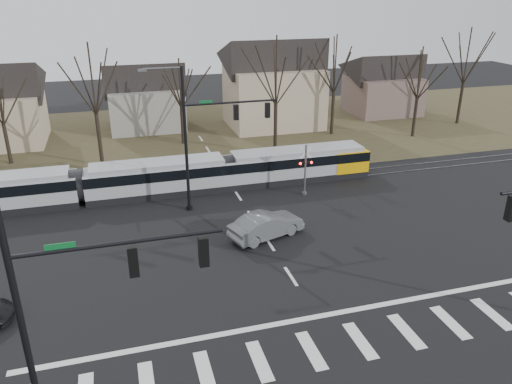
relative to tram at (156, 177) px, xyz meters
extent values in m
plane|color=black|center=(5.92, -16.00, -1.44)|extent=(140.00, 140.00, 0.00)
cube|color=#38331E|center=(5.92, 16.00, -1.44)|extent=(140.00, 28.00, 0.01)
cube|color=silver|center=(-2.48, -20.00, -1.44)|extent=(0.60, 2.60, 0.01)
cube|color=silver|center=(-0.08, -20.00, -1.44)|extent=(0.60, 2.60, 0.01)
cube|color=silver|center=(2.32, -20.00, -1.44)|extent=(0.60, 2.60, 0.01)
cube|color=silver|center=(4.72, -20.00, -1.44)|extent=(0.60, 2.60, 0.01)
cube|color=silver|center=(7.12, -20.00, -1.44)|extent=(0.60, 2.60, 0.01)
cube|color=silver|center=(9.52, -20.00, -1.44)|extent=(0.60, 2.60, 0.01)
cube|color=silver|center=(11.92, -20.00, -1.44)|extent=(0.60, 2.60, 0.01)
cube|color=silver|center=(14.32, -20.00, -1.44)|extent=(0.60, 2.60, 0.01)
cube|color=silver|center=(5.92, -17.80, -1.44)|extent=(28.00, 0.35, 0.01)
cube|color=silver|center=(5.92, -14.00, -1.44)|extent=(0.18, 2.00, 0.01)
cube|color=silver|center=(5.92, -10.00, -1.44)|extent=(0.18, 2.00, 0.01)
cube|color=silver|center=(5.92, -6.00, -1.44)|extent=(0.18, 2.00, 0.01)
cube|color=silver|center=(5.92, -2.00, -1.44)|extent=(0.18, 2.00, 0.01)
cube|color=silver|center=(5.92, 2.00, -1.44)|extent=(0.18, 2.00, 0.01)
cube|color=silver|center=(5.92, 6.00, -1.44)|extent=(0.18, 2.00, 0.01)
cube|color=silver|center=(5.92, 10.00, -1.44)|extent=(0.18, 2.00, 0.01)
cube|color=silver|center=(5.92, 14.00, -1.44)|extent=(0.18, 2.00, 0.01)
cube|color=#59595E|center=(5.92, -0.90, -1.41)|extent=(90.00, 0.12, 0.06)
cube|color=#59595E|center=(5.92, 0.50, -1.41)|extent=(90.00, 0.12, 0.06)
cube|color=gray|center=(0.16, 0.00, -0.12)|extent=(10.89, 2.54, 2.65)
cube|color=black|center=(0.16, 0.00, 0.42)|extent=(10.91, 2.58, 0.77)
cube|color=gray|center=(11.51, 0.00, -0.12)|extent=(11.80, 2.54, 2.65)
cube|color=black|center=(11.51, 0.00, 0.42)|extent=(11.82, 2.58, 0.77)
cube|color=#ECA807|center=(15.96, 0.00, -0.04)|extent=(2.90, 2.60, 1.77)
imported|color=#5A5F63|center=(6.01, -9.09, -0.62)|extent=(4.81, 6.06, 1.64)
cylinder|color=black|center=(-6.08, -22.00, 3.66)|extent=(0.22, 0.22, 10.20)
cylinder|color=black|center=(-2.83, -22.00, 6.16)|extent=(6.50, 0.14, 0.14)
cube|color=#0C5926|center=(-4.58, -22.00, 6.31)|extent=(0.90, 0.03, 0.22)
cube|color=black|center=(-2.50, -22.00, 5.46)|extent=(0.32, 0.32, 1.05)
sphere|color=#FF0C07|center=(-2.50, -22.00, 5.79)|extent=(0.22, 0.22, 0.22)
cube|color=black|center=(-0.23, -22.00, 5.46)|extent=(0.32, 0.32, 1.05)
sphere|color=#FF0C07|center=(-0.23, -22.00, 5.79)|extent=(0.22, 0.22, 0.22)
cube|color=black|center=(12.07, -22.00, 5.46)|extent=(0.32, 0.32, 1.05)
cylinder|color=black|center=(1.92, -3.50, 3.66)|extent=(0.22, 0.22, 10.20)
cylinder|color=black|center=(1.92, -3.50, -1.29)|extent=(0.44, 0.44, 0.30)
cylinder|color=black|center=(5.17, -3.50, 6.16)|extent=(6.50, 0.14, 0.14)
cube|color=#0C5926|center=(3.42, -3.50, 6.31)|extent=(0.90, 0.03, 0.22)
cube|color=black|center=(5.50, -3.50, 5.46)|extent=(0.32, 0.32, 1.05)
sphere|color=#FF0C07|center=(5.50, -3.50, 5.79)|extent=(0.22, 0.22, 0.22)
cube|color=black|center=(7.77, -3.50, 5.46)|extent=(0.32, 0.32, 1.05)
sphere|color=#FF0C07|center=(7.77, -3.50, 5.79)|extent=(0.22, 0.22, 0.22)
cube|color=#59595B|center=(-0.58, -3.50, 8.58)|extent=(0.55, 0.22, 0.14)
cylinder|color=#59595B|center=(10.92, -3.20, 0.56)|extent=(0.14, 0.14, 4.00)
cylinder|color=#59595B|center=(10.92, -3.20, -1.34)|extent=(0.36, 0.36, 0.20)
cube|color=silver|center=(10.92, -3.20, 1.96)|extent=(0.95, 0.04, 0.95)
cube|color=silver|center=(10.92, -3.20, 1.96)|extent=(0.95, 0.04, 0.95)
cube|color=black|center=(10.92, -3.20, 1.16)|extent=(1.00, 0.10, 0.12)
sphere|color=#FF0C07|center=(10.47, -3.28, 1.16)|extent=(0.18, 0.18, 0.18)
sphere|color=#FF0C07|center=(11.37, -3.28, 1.16)|extent=(0.18, 0.18, 0.18)
cube|color=gray|center=(0.92, 20.00, 0.81)|extent=(8.00, 7.00, 4.50)
cube|color=tan|center=(14.92, 17.00, 1.81)|extent=(10.00, 8.00, 6.50)
cube|color=brown|center=(29.92, 19.00, 0.81)|extent=(8.00, 7.00, 4.50)
camera|label=1|loc=(-2.57, -36.36, 13.61)|focal=35.00mm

